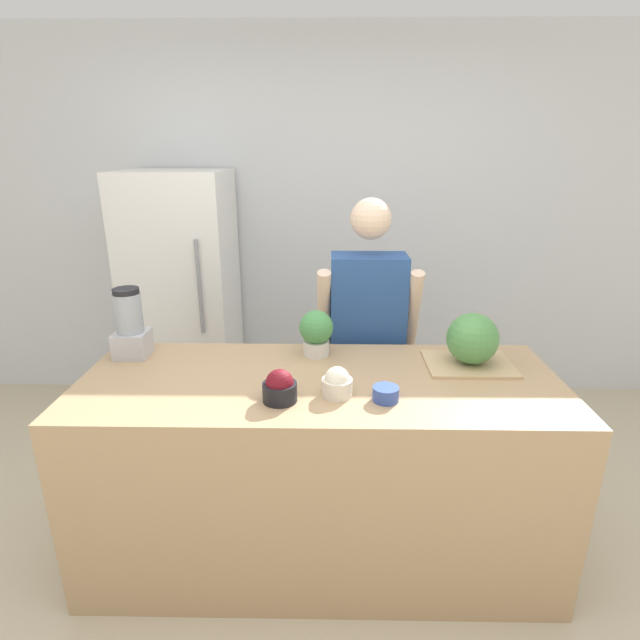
{
  "coord_description": "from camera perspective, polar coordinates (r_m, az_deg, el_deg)",
  "views": [
    {
      "loc": [
        0.03,
        -1.52,
        1.81
      ],
      "look_at": [
        0.0,
        0.44,
        1.14
      ],
      "focal_mm": 28.0,
      "sensor_mm": 36.0,
      "label": 1
    }
  ],
  "objects": [
    {
      "name": "ground_plane",
      "position": [
        2.36,
        -0.21,
        -31.02
      ],
      "size": [
        14.0,
        14.0,
        0.0
      ],
      "primitive_type": "plane",
      "color": "beige"
    },
    {
      "name": "wall_back",
      "position": [
        3.68,
        0.46,
        11.01
      ],
      "size": [
        8.0,
        0.06,
        2.6
      ],
      "color": "silver",
      "rests_on": "ground_plane"
    },
    {
      "name": "counter_island",
      "position": [
        2.35,
        -0.02,
        -16.51
      ],
      "size": [
        2.04,
        0.79,
        0.89
      ],
      "color": "tan",
      "rests_on": "ground_plane"
    },
    {
      "name": "refrigerator",
      "position": [
        3.55,
        -15.29,
        2.47
      ],
      "size": [
        0.68,
        0.67,
        1.68
      ],
      "color": "white",
      "rests_on": "ground_plane"
    },
    {
      "name": "person",
      "position": [
        2.7,
        5.36,
        -2.79
      ],
      "size": [
        0.53,
        0.26,
        1.58
      ],
      "color": "#4C608C",
      "rests_on": "ground_plane"
    },
    {
      "name": "cutting_board",
      "position": [
        2.35,
        16.62,
        -4.84
      ],
      "size": [
        0.38,
        0.3,
        0.01
      ],
      "color": "tan",
      "rests_on": "counter_island"
    },
    {
      "name": "watermelon",
      "position": [
        2.31,
        17.04,
        -2.05
      ],
      "size": [
        0.23,
        0.23,
        0.23
      ],
      "color": "#4C8C47",
      "rests_on": "cutting_board"
    },
    {
      "name": "bowl_cherries",
      "position": [
        1.93,
        -4.63,
        -7.71
      ],
      "size": [
        0.13,
        0.13,
        0.13
      ],
      "color": "black",
      "rests_on": "counter_island"
    },
    {
      "name": "bowl_cream",
      "position": [
        1.97,
        1.96,
        -7.25
      ],
      "size": [
        0.12,
        0.12,
        0.12
      ],
      "color": "beige",
      "rests_on": "counter_island"
    },
    {
      "name": "bowl_small_blue",
      "position": [
        1.96,
        7.51,
        -8.36
      ],
      "size": [
        0.1,
        0.1,
        0.06
      ],
      "color": "#334C9E",
      "rests_on": "counter_island"
    },
    {
      "name": "blender",
      "position": [
        2.46,
        -20.86,
        -0.66
      ],
      "size": [
        0.15,
        0.15,
        0.33
      ],
      "color": "#B7B7BC",
      "rests_on": "counter_island"
    },
    {
      "name": "potted_plant",
      "position": [
        2.32,
        -0.43,
        -1.33
      ],
      "size": [
        0.16,
        0.16,
        0.22
      ],
      "color": "beige",
      "rests_on": "counter_island"
    }
  ]
}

